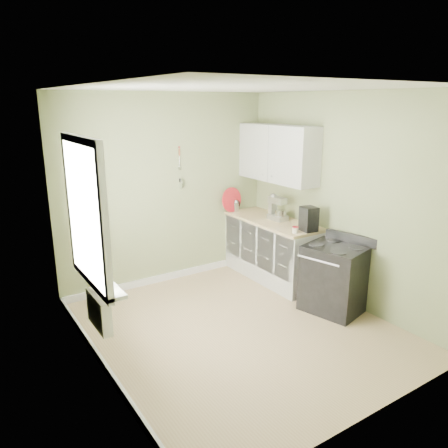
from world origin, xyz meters
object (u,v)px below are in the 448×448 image
stove (334,278)px  coffee_maker (309,220)px  stand_mixer (277,209)px  kettle (236,205)px

stove → coffee_maker: size_ratio=2.98×
stove → stand_mixer: (0.06, 1.21, 0.63)m
coffee_maker → kettle: bearing=97.5°
stand_mixer → kettle: bearing=105.8°
stove → kettle: bearing=94.3°
kettle → coffee_maker: 1.43m
kettle → stand_mixer: bearing=-74.2°
stove → coffee_maker: (0.04, 0.54, 0.63)m
stand_mixer → coffee_maker: size_ratio=1.14×
kettle → coffee_maker: coffee_maker is taller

